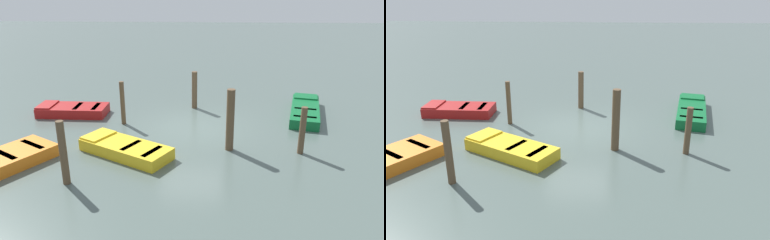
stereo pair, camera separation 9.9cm
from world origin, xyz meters
The scene contains 9 objects.
ground_plane centered at (0.00, 0.00, 0.00)m, with size 80.00×80.00×0.00m, color #4C5B56.
rowboat_red centered at (5.22, -1.36, 0.22)m, with size 2.89×1.27×0.46m.
rowboat_yellow centered at (2.11, 2.46, 0.22)m, with size 3.35×2.61×0.46m.
rowboat_green centered at (-4.77, -1.78, 0.22)m, with size 1.98×3.89×0.46m.
mooring_piling_near_right centered at (2.78, -0.38, 0.88)m, with size 0.18×0.18×1.75m, color brown.
mooring_piling_near_left centered at (0.02, -2.55, 0.84)m, with size 0.24×0.24×1.67m, color brown.
mooring_piling_mid_left centered at (3.37, 4.45, 0.95)m, with size 0.21×0.21×1.90m, color brown.
mooring_piling_center centered at (-1.37, 1.90, 1.07)m, with size 0.27×0.27×2.14m, color brown.
mooring_piling_far_right centered at (-3.75, 2.07, 0.81)m, with size 0.20×0.20×1.63m, color brown.
Camera 2 is at (-0.79, 13.78, 5.47)m, focal length 35.38 mm.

